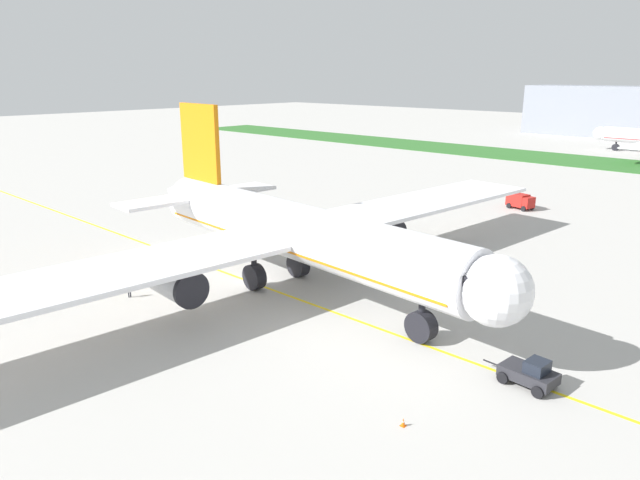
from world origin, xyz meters
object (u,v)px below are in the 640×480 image
object	(u,v)px
pushback_tug	(530,373)
service_truck_baggage_loader	(520,201)
ground_crew_wingwalker_port	(129,288)
traffic_cone_near_nose	(403,422)
airliner_foreground	(292,232)

from	to	relation	value
pushback_tug	service_truck_baggage_loader	distance (m)	61.92
ground_crew_wingwalker_port	traffic_cone_near_nose	distance (m)	34.15
pushback_tug	service_truck_baggage_loader	world-z (taller)	service_truck_baggage_loader
airliner_foreground	traffic_cone_near_nose	size ratio (longest dim) A/B	145.88
ground_crew_wingwalker_port	service_truck_baggage_loader	bearing A→B (deg)	80.69
airliner_foreground	ground_crew_wingwalker_port	distance (m)	17.85
ground_crew_wingwalker_port	service_truck_baggage_loader	size ratio (longest dim) A/B	0.33
airliner_foreground	ground_crew_wingwalker_port	size ratio (longest dim) A/B	53.47
pushback_tug	traffic_cone_near_nose	distance (m)	11.36
pushback_tug	traffic_cone_near_nose	world-z (taller)	pushback_tug
airliner_foreground	pushback_tug	size ratio (longest dim) A/B	14.43
pushback_tug	ground_crew_wingwalker_port	distance (m)	39.52
airliner_foreground	ground_crew_wingwalker_port	bearing A→B (deg)	-128.40
pushback_tug	ground_crew_wingwalker_port	bearing A→B (deg)	-163.46
service_truck_baggage_loader	airliner_foreground	bearing A→B (deg)	-90.46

